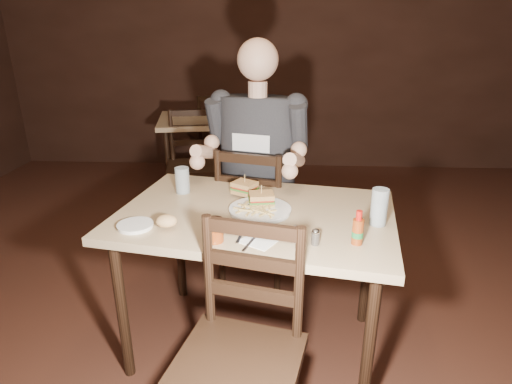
{
  "coord_description": "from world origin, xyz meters",
  "views": [
    {
      "loc": [
        0.11,
        -1.51,
        1.58
      ],
      "look_at": [
        0.01,
        0.37,
        0.85
      ],
      "focal_mm": 30.0,
      "sensor_mm": 36.0,
      "label": 1
    }
  ],
  "objects_px": {
    "chair_near": "(237,365)",
    "main_table": "(255,226)",
    "bg_chair_near": "(192,167)",
    "dinner_plate": "(260,211)",
    "bg_chair_far": "(211,136)",
    "diner": "(255,136)",
    "syrup_dispenser": "(215,230)",
    "bg_table": "(202,127)",
    "side_plate": "(135,226)",
    "chair_far": "(258,218)",
    "glass_right": "(379,207)",
    "hot_sauce": "(358,227)",
    "glass_left": "(182,180)"
  },
  "relations": [
    {
      "from": "side_plate",
      "to": "bg_table",
      "type": "bearing_deg",
      "value": 92.93
    },
    {
      "from": "dinner_plate",
      "to": "hot_sauce",
      "type": "bearing_deg",
      "value": -36.01
    },
    {
      "from": "main_table",
      "to": "bg_table",
      "type": "xyz_separation_m",
      "value": [
        -0.63,
        2.18,
        -0.01
      ]
    },
    {
      "from": "bg_table",
      "to": "glass_right",
      "type": "height_order",
      "value": "glass_right"
    },
    {
      "from": "chair_near",
      "to": "bg_chair_near",
      "type": "bearing_deg",
      "value": 118.0
    },
    {
      "from": "chair_far",
      "to": "chair_near",
      "type": "relative_size",
      "value": 1.01
    },
    {
      "from": "chair_near",
      "to": "main_table",
      "type": "bearing_deg",
      "value": 100.59
    },
    {
      "from": "diner",
      "to": "glass_right",
      "type": "height_order",
      "value": "diner"
    },
    {
      "from": "bg_table",
      "to": "glass_left",
      "type": "bearing_deg",
      "value": -83.01
    },
    {
      "from": "glass_left",
      "to": "hot_sauce",
      "type": "bearing_deg",
      "value": -32.89
    },
    {
      "from": "bg_chair_far",
      "to": "dinner_plate",
      "type": "relative_size",
      "value": 3.29
    },
    {
      "from": "bg_chair_far",
      "to": "syrup_dispenser",
      "type": "height_order",
      "value": "bg_chair_far"
    },
    {
      "from": "glass_right",
      "to": "syrup_dispenser",
      "type": "xyz_separation_m",
      "value": [
        -0.69,
        -0.19,
        -0.03
      ]
    },
    {
      "from": "bg_table",
      "to": "chair_near",
      "type": "relative_size",
      "value": 0.99
    },
    {
      "from": "main_table",
      "to": "hot_sauce",
      "type": "xyz_separation_m",
      "value": [
        0.42,
        -0.29,
        0.15
      ]
    },
    {
      "from": "chair_far",
      "to": "glass_left",
      "type": "distance_m",
      "value": 0.63
    },
    {
      "from": "bg_chair_far",
      "to": "dinner_plate",
      "type": "height_order",
      "value": "bg_chair_far"
    },
    {
      "from": "glass_right",
      "to": "syrup_dispenser",
      "type": "height_order",
      "value": "glass_right"
    },
    {
      "from": "chair_near",
      "to": "glass_right",
      "type": "xyz_separation_m",
      "value": [
        0.57,
        0.55,
        0.38
      ]
    },
    {
      "from": "glass_right",
      "to": "bg_chair_near",
      "type": "bearing_deg",
      "value": 123.97
    },
    {
      "from": "bg_chair_far",
      "to": "syrup_dispenser",
      "type": "xyz_separation_m",
      "value": [
        0.48,
        -3.03,
        0.35
      ]
    },
    {
      "from": "main_table",
      "to": "chair_near",
      "type": "xyz_separation_m",
      "value": [
        -0.03,
        -0.66,
        -0.22
      ]
    },
    {
      "from": "bg_chair_far",
      "to": "side_plate",
      "type": "height_order",
      "value": "bg_chair_far"
    },
    {
      "from": "diner",
      "to": "side_plate",
      "type": "height_order",
      "value": "diner"
    },
    {
      "from": "hot_sauce",
      "to": "syrup_dispenser",
      "type": "distance_m",
      "value": 0.57
    },
    {
      "from": "bg_chair_near",
      "to": "side_plate",
      "type": "relative_size",
      "value": 6.07
    },
    {
      "from": "diner",
      "to": "bg_chair_far",
      "type": "bearing_deg",
      "value": 119.92
    },
    {
      "from": "chair_near",
      "to": "side_plate",
      "type": "bearing_deg",
      "value": 149.34
    },
    {
      "from": "bg_table",
      "to": "main_table",
      "type": "bearing_deg",
      "value": -73.88
    },
    {
      "from": "dinner_plate",
      "to": "diner",
      "type": "bearing_deg",
      "value": 95.46
    },
    {
      "from": "side_plate",
      "to": "syrup_dispenser",
      "type": "bearing_deg",
      "value": -16.63
    },
    {
      "from": "chair_near",
      "to": "diner",
      "type": "height_order",
      "value": "diner"
    },
    {
      "from": "diner",
      "to": "bg_chair_near",
      "type": "bearing_deg",
      "value": 133.16
    },
    {
      "from": "diner",
      "to": "dinner_plate",
      "type": "relative_size",
      "value": 3.67
    },
    {
      "from": "bg_table",
      "to": "syrup_dispenser",
      "type": "height_order",
      "value": "syrup_dispenser"
    },
    {
      "from": "main_table",
      "to": "syrup_dispenser",
      "type": "height_order",
      "value": "syrup_dispenser"
    },
    {
      "from": "main_table",
      "to": "glass_right",
      "type": "height_order",
      "value": "glass_right"
    },
    {
      "from": "main_table",
      "to": "chair_far",
      "type": "bearing_deg",
      "value": 91.48
    },
    {
      "from": "chair_far",
      "to": "hot_sauce",
      "type": "distance_m",
      "value": 1.04
    },
    {
      "from": "main_table",
      "to": "chair_near",
      "type": "distance_m",
      "value": 0.69
    },
    {
      "from": "bg_chair_near",
      "to": "hot_sauce",
      "type": "height_order",
      "value": "same"
    },
    {
      "from": "main_table",
      "to": "dinner_plate",
      "type": "xyz_separation_m",
      "value": [
        0.02,
        -0.0,
        0.08
      ]
    },
    {
      "from": "syrup_dispenser",
      "to": "bg_chair_near",
      "type": "bearing_deg",
      "value": 114.26
    },
    {
      "from": "bg_chair_near",
      "to": "hot_sauce",
      "type": "bearing_deg",
      "value": -71.66
    },
    {
      "from": "diner",
      "to": "syrup_dispenser",
      "type": "xyz_separation_m",
      "value": [
        -0.12,
        -0.82,
        -0.19
      ]
    },
    {
      "from": "main_table",
      "to": "bg_chair_near",
      "type": "bearing_deg",
      "value": 111.12
    },
    {
      "from": "bg_table",
      "to": "syrup_dispenser",
      "type": "relative_size",
      "value": 9.54
    },
    {
      "from": "bg_chair_near",
      "to": "dinner_plate",
      "type": "relative_size",
      "value": 3.23
    },
    {
      "from": "syrup_dispenser",
      "to": "side_plate",
      "type": "height_order",
      "value": "syrup_dispenser"
    },
    {
      "from": "chair_near",
      "to": "dinner_plate",
      "type": "distance_m",
      "value": 0.72
    }
  ]
}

